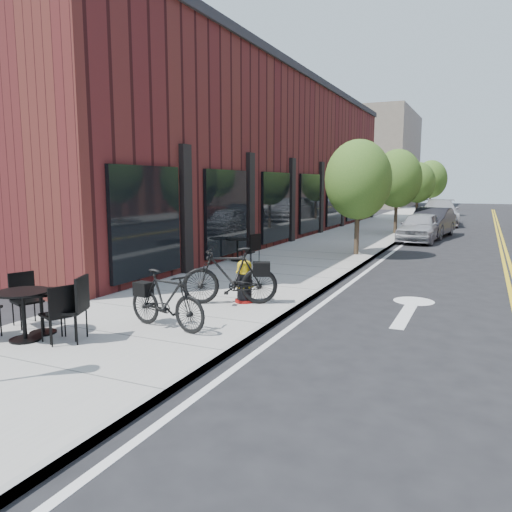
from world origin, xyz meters
The scene contains 17 objects.
ground centered at (0.00, 0.00, 0.00)m, with size 120.00×120.00×0.00m, color black.
sidewalk_near centered at (-2.00, 10.00, 0.06)m, with size 4.00×70.00×0.12m, color #9E9B93.
building_near centered at (-6.50, 14.00, 3.50)m, with size 5.00×28.00×7.00m, color #4F1919.
bg_building_left centered at (-8.00, 48.00, 5.00)m, with size 8.00×14.00×10.00m, color #726656.
tree_near_a centered at (-0.60, 9.00, 2.60)m, with size 2.20×2.20×3.81m.
tree_near_b centered at (-0.60, 17.00, 2.71)m, with size 2.30×2.30×3.98m.
tree_near_c centered at (-0.60, 25.00, 2.53)m, with size 2.10×2.10×3.67m.
tree_near_d centered at (-0.60, 33.00, 2.79)m, with size 2.40×2.40×4.11m.
fire_hydrant centered at (-1.04, 1.27, 0.54)m, with size 0.50×0.50×0.89m.
bicycle_left centered at (-1.23, 1.01, 0.69)m, with size 0.53×1.89×1.13m, color black.
bicycle_right centered at (-1.38, -0.94, 0.61)m, with size 0.46×1.62×0.98m, color black.
bistro_set_a centered at (-3.05, -1.97, 0.57)m, with size 1.68×0.98×0.89m.
bistro_set_b centered at (-3.00, -2.35, 0.62)m, with size 1.88×1.14×1.00m.
bistro_set_c centered at (-3.60, 6.05, 0.57)m, with size 1.68×1.03×0.89m.
parked_car_a centered at (0.80, 14.72, 0.64)m, with size 1.51×3.74×1.28m, color #A1A3A9.
parked_car_b centered at (1.05, 17.01, 0.68)m, with size 1.44×4.13×1.36m, color black.
parked_car_c centered at (0.80, 24.27, 0.77)m, with size 2.15×5.28×1.53m, color #A4A5A9.
Camera 1 is at (3.26, -7.57, 2.50)m, focal length 35.00 mm.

